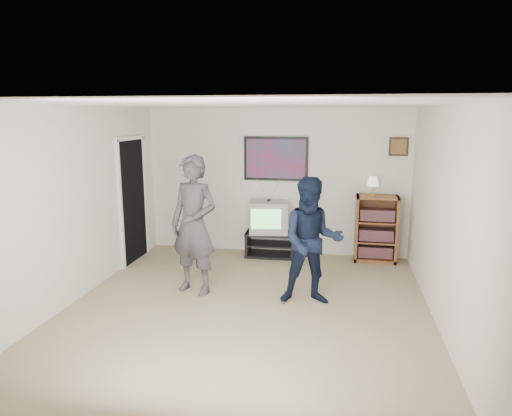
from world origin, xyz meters
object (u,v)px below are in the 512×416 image
(person_tall, at_px, (194,225))
(person_short, at_px, (312,241))
(media_stand, at_px, (271,244))
(crt_television, at_px, (269,217))
(bookshelf, at_px, (376,229))

(person_tall, xyz_separation_m, person_short, (1.58, -0.09, -0.12))
(media_stand, distance_m, person_short, 2.13)
(person_tall, bearing_deg, crt_television, 83.77)
(bookshelf, relative_size, person_short, 0.67)
(media_stand, distance_m, crt_television, 0.48)
(bookshelf, distance_m, person_tall, 3.13)
(media_stand, height_order, person_tall, person_tall)
(crt_television, relative_size, bookshelf, 0.58)
(crt_television, height_order, bookshelf, bookshelf)
(media_stand, distance_m, person_tall, 2.07)
(bookshelf, height_order, person_tall, person_tall)
(crt_television, xyz_separation_m, person_short, (0.85, -1.87, 0.13))
(media_stand, xyz_separation_m, person_short, (0.81, -1.87, 0.61))
(bookshelf, relative_size, person_tall, 0.59)
(crt_television, distance_m, person_short, 2.06)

